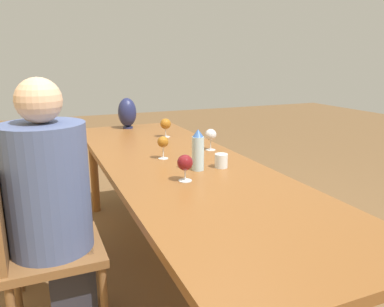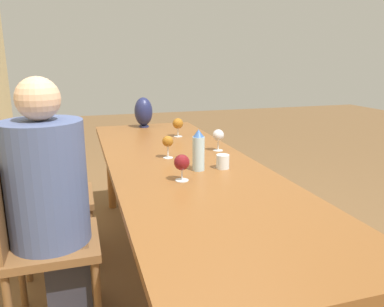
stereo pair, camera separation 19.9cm
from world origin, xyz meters
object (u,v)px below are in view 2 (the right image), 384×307
water_bottle (198,151)px  vase (143,112)px  wine_glass_3 (218,136)px  wine_glass_0 (178,124)px  wine_glass_1 (168,142)px  wine_glass_2 (182,163)px  water_tumbler (223,162)px  chair_far (46,194)px  person_near (52,201)px  chair_near (37,238)px

water_bottle → vase: vase is taller
wine_glass_3 → wine_glass_0: bearing=15.0°
wine_glass_1 → wine_glass_3: (0.08, -0.36, -0.00)m
water_bottle → wine_glass_2: size_ratio=1.68×
wine_glass_2 → wine_glass_3: wine_glass_3 is taller
water_tumbler → wine_glass_2: size_ratio=0.58×
water_tumbler → chair_far: bearing=59.7°
vase → person_near: size_ratio=0.21×
wine_glass_3 → chair_near: (-0.45, 1.10, -0.35)m
person_near → wine_glass_3: bearing=-66.3°
water_bottle → water_tumbler: (-0.01, -0.14, -0.07)m
wine_glass_1 → wine_glass_2: size_ratio=1.03×
wine_glass_1 → chair_near: 0.89m
water_tumbler → wine_glass_2: 0.31m
person_near → wine_glass_0: bearing=-42.6°
water_bottle → chair_near: (-0.07, 0.84, -0.36)m
water_bottle → water_tumbler: 0.16m
water_bottle → vase: bearing=2.5°
water_tumbler → wine_glass_2: bearing=117.0°
wine_glass_0 → person_near: person_near is taller
vase → water_bottle: bearing=-177.5°
water_bottle → person_near: size_ratio=0.18×
wine_glass_1 → chair_near: bearing=116.1°
water_bottle → wine_glass_2: bearing=137.5°
water_bottle → chair_near: size_ratio=0.26×
vase → wine_glass_1: 1.07m
wine_glass_2 → wine_glass_3: bearing=-36.8°
wine_glass_0 → chair_near: bearing=134.9°
wine_glass_0 → wine_glass_1: bearing=159.6°
wine_glass_1 → wine_glass_3: size_ratio=0.98×
vase → wine_glass_0: size_ratio=1.81×
wine_glass_1 → chair_far: (0.27, 0.74, -0.35)m
wine_glass_3 → person_near: (-0.45, 1.02, -0.17)m
chair_far → chair_near: bearing=180.0°
water_bottle → water_tumbler: water_bottle is taller
water_bottle → wine_glass_2: (-0.15, 0.13, -0.02)m
water_bottle → person_near: person_near is taller
wine_glass_3 → water_bottle: bearing=145.7°
wine_glass_1 → water_tumbler: bearing=-141.8°
wine_glass_2 → person_near: (0.08, 0.62, -0.16)m
wine_glass_1 → wine_glass_2: wine_glass_1 is taller
wine_glass_1 → wine_glass_0: bearing=-20.4°
chair_near → wine_glass_2: bearing=-96.5°
vase → chair_near: bearing=151.5°
wine_glass_3 → wine_glass_2: bearing=143.2°
chair_near → chair_far: bearing=0.0°
chair_near → person_near: size_ratio=0.70×
water_bottle → wine_glass_2: water_bottle is taller
water_tumbler → wine_glass_3: size_ratio=0.55×
water_bottle → person_near: bearing=94.9°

